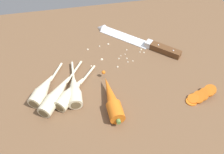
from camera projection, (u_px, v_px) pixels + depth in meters
ground_plane at (111, 80)px, 80.71cm from camera, size 120.00×90.00×4.00cm
chefs_knife at (135, 40)px, 91.53cm from camera, size 27.32×26.53×4.18cm
whole_carrot at (112, 99)px, 69.88cm from camera, size 4.62×19.75×4.20cm
parsnip_front at (57, 93)px, 71.50cm from camera, size 14.45×21.04×4.00cm
parsnip_mid_left at (74, 89)px, 72.71cm from camera, size 4.22×19.13×4.00cm
parsnip_mid_right at (44, 89)px, 72.77cm from camera, size 10.69×17.45×4.00cm
parsnip_back at (72, 92)px, 71.92cm from camera, size 13.98×17.00×4.00cm
carrot_slice_stack at (201, 95)px, 72.01cm from camera, size 9.62×5.00×3.39cm
mince_crumbs at (116, 54)px, 86.47cm from camera, size 19.92×13.23×0.81cm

